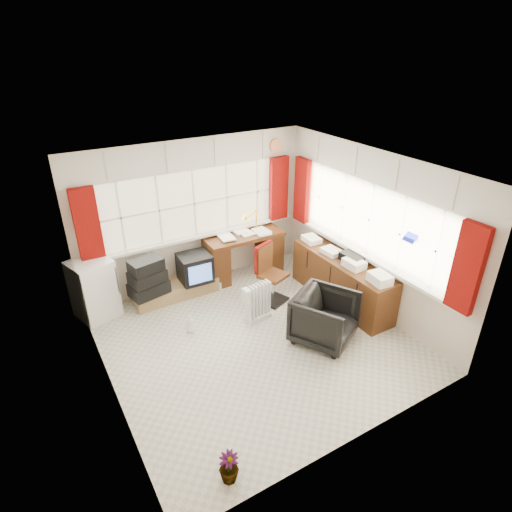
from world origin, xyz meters
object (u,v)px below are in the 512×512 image
at_px(tv_bench, 175,289).
at_px(mini_fridge, 94,289).
at_px(crt_tv, 195,268).
at_px(office_chair, 325,318).
at_px(desk, 242,251).
at_px(credenza, 341,279).
at_px(task_chair, 268,271).
at_px(desk_lamp, 256,215).
at_px(radiator, 258,305).

distance_m(tv_bench, mini_fridge, 1.30).
xyz_separation_m(tv_bench, crt_tv, (0.34, -0.11, 0.36)).
relative_size(office_chair, mini_fridge, 0.86).
height_order(desk, credenza, credenza).
distance_m(task_chair, crt_tv, 1.22).
bearing_deg(desk_lamp, credenza, -67.36).
bearing_deg(crt_tv, desk_lamp, 7.73).
bearing_deg(crt_tv, radiator, -67.11).
bearing_deg(mini_fridge, radiator, -33.41).
bearing_deg(radiator, tv_bench, 122.90).
height_order(desk_lamp, credenza, desk_lamp).
bearing_deg(task_chair, radiator, -135.86).
bearing_deg(task_chair, mini_fridge, 159.39).
height_order(desk, task_chair, task_chair).
xyz_separation_m(desk_lamp, credenza, (0.66, -1.59, -0.70)).
bearing_deg(mini_fridge, tv_bench, -3.66).
bearing_deg(desk_lamp, desk, 177.67).
relative_size(task_chair, radiator, 1.57).
height_order(desk_lamp, office_chair, desk_lamp).
distance_m(desk, office_chair, 2.27).
height_order(tv_bench, mini_fridge, mini_fridge).
distance_m(desk, credenza, 1.86).
distance_m(desk, crt_tv, 1.01).
distance_m(credenza, mini_fridge, 3.88).
xyz_separation_m(desk_lamp, task_chair, (-0.34, -0.94, -0.57)).
relative_size(tv_bench, crt_tv, 2.65).
xyz_separation_m(radiator, mini_fridge, (-2.09, 1.38, 0.22)).
xyz_separation_m(desk_lamp, mini_fridge, (-2.87, 0.01, -0.62)).
bearing_deg(tv_bench, desk_lamp, 2.42).
bearing_deg(radiator, crt_tv, 112.89).
distance_m(radiator, credenza, 1.46).
distance_m(desk, task_chair, 0.96).
xyz_separation_m(task_chair, mini_fridge, (-2.53, 0.95, -0.05)).
bearing_deg(desk, tv_bench, -176.56).
bearing_deg(office_chair, radiator, 92.92).
distance_m(office_chair, credenza, 1.11).
relative_size(office_chair, crt_tv, 1.54).
xyz_separation_m(credenza, mini_fridge, (-3.53, 1.60, 0.08)).
distance_m(desk_lamp, crt_tv, 1.43).
xyz_separation_m(task_chair, crt_tv, (-0.94, 0.77, -0.04)).
bearing_deg(desk, task_chair, -92.98).
bearing_deg(task_chair, crt_tv, 140.94).
bearing_deg(tv_bench, office_chair, -57.46).
relative_size(desk, office_chair, 1.74).
relative_size(desk, radiator, 2.26).
xyz_separation_m(desk, desk_lamp, (0.29, -0.01, 0.64)).
distance_m(desk, mini_fridge, 2.58).
distance_m(desk, desk_lamp, 0.70).
relative_size(desk, mini_fridge, 1.50).
distance_m(desk_lamp, task_chair, 1.15).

